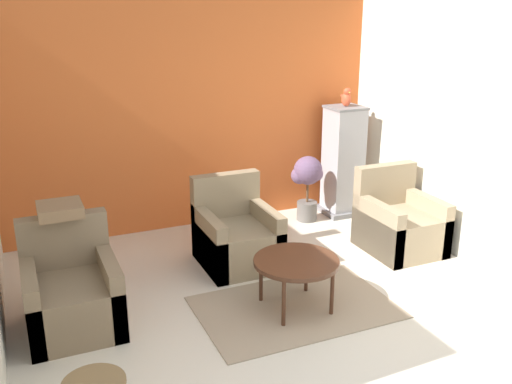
# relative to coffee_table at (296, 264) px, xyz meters

# --- Properties ---
(wall_back_accent) EXTENTS (4.66, 0.06, 2.73)m
(wall_back_accent) POSITION_rel_coffee_table_xyz_m (-0.14, 2.39, 0.93)
(wall_back_accent) COLOR orange
(wall_back_accent) RESTS_ON ground_plane
(wall_right) EXTENTS (0.06, 3.61, 2.73)m
(wall_right) POSITION_rel_coffee_table_xyz_m (2.15, 0.56, 0.93)
(wall_right) COLOR beige
(wall_right) RESTS_ON ground_plane
(area_rug) EXTENTS (1.74, 1.14, 0.01)m
(area_rug) POSITION_rel_coffee_table_xyz_m (-0.00, 0.00, -0.43)
(area_rug) COLOR gray
(area_rug) RESTS_ON ground_plane
(coffee_table) EXTENTS (0.76, 0.76, 0.48)m
(coffee_table) POSITION_rel_coffee_table_xyz_m (0.00, 0.00, 0.00)
(coffee_table) COLOR #472819
(coffee_table) RESTS_ON ground_plane
(armchair_left) EXTENTS (0.75, 0.82, 0.91)m
(armchair_left) POSITION_rel_coffee_table_xyz_m (-1.86, 0.48, -0.15)
(armchair_left) COLOR #7A664C
(armchair_left) RESTS_ON ground_plane
(armchair_right) EXTENTS (0.75, 0.82, 0.91)m
(armchair_right) POSITION_rel_coffee_table_xyz_m (1.65, 0.71, -0.15)
(armchair_right) COLOR #9E896B
(armchair_right) RESTS_ON ground_plane
(armchair_middle) EXTENTS (0.75, 0.82, 0.91)m
(armchair_middle) POSITION_rel_coffee_table_xyz_m (-0.14, 1.09, -0.15)
(armchair_middle) COLOR #8E7A5B
(armchair_middle) RESTS_ON ground_plane
(birdcage) EXTENTS (0.52, 0.52, 1.40)m
(birdcage) POSITION_rel_coffee_table_xyz_m (1.71, 1.99, 0.25)
(birdcage) COLOR slate
(birdcage) RESTS_ON ground_plane
(parrot) EXTENTS (0.11, 0.20, 0.24)m
(parrot) POSITION_rel_coffee_table_xyz_m (1.71, 2.00, 1.07)
(parrot) COLOR #D14C2D
(parrot) RESTS_ON birdcage
(potted_plant) EXTENTS (0.39, 0.36, 0.83)m
(potted_plant) POSITION_rel_coffee_table_xyz_m (1.15, 1.92, 0.10)
(potted_plant) COLOR #66605B
(potted_plant) RESTS_ON ground_plane
(throw_pillow) EXTENTS (0.37, 0.37, 0.10)m
(throw_pillow) POSITION_rel_coffee_table_xyz_m (-1.86, 0.78, 0.52)
(throw_pillow) COLOR #846647
(throw_pillow) RESTS_ON armchair_left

